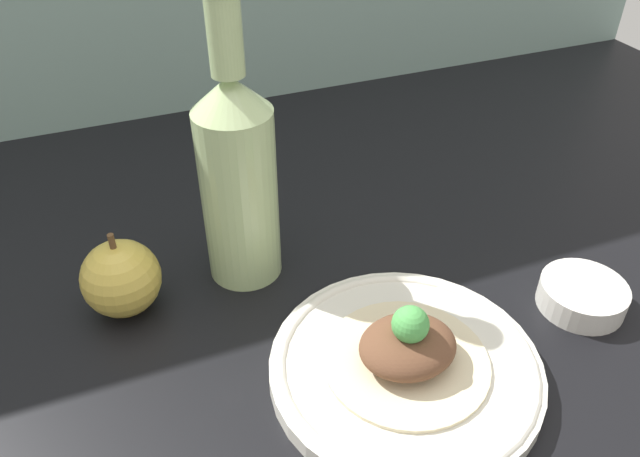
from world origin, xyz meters
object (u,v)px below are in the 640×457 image
at_px(plate, 405,367).
at_px(apple, 121,278).
at_px(plated_food, 407,348).
at_px(dipping_bowl, 582,295).
at_px(cider_bottle, 242,172).

relative_size(plate, apple, 2.62).
xyz_separation_m(plated_food, dipping_bowl, (0.21, 0.01, -0.02)).
height_order(plated_food, cider_bottle, cider_bottle).
xyz_separation_m(plate, plated_food, (0.00, 0.00, 0.03)).
bearing_deg(apple, plated_food, -39.66).
bearing_deg(dipping_bowl, apple, 158.62).
height_order(cider_bottle, apple, cider_bottle).
bearing_deg(apple, cider_bottle, 6.23).
xyz_separation_m(plated_food, cider_bottle, (-0.09, 0.20, 0.09)).
bearing_deg(plated_food, cider_bottle, 113.56).
bearing_deg(dipping_bowl, plated_food, -176.02).
height_order(plate, apple, apple).
relative_size(cider_bottle, dipping_bowl, 3.62).
xyz_separation_m(plated_food, apple, (-0.22, 0.19, 0.00)).
relative_size(apple, dipping_bowl, 1.08).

